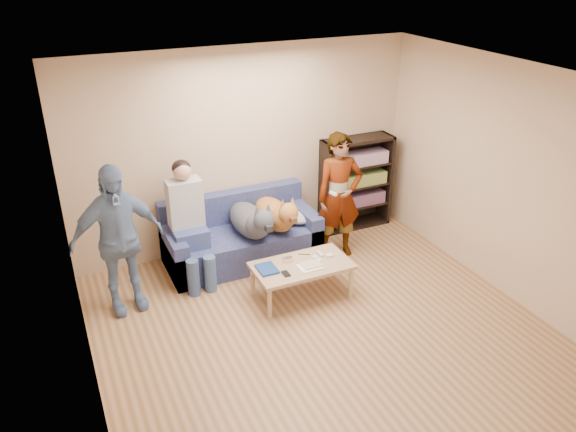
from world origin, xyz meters
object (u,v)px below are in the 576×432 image
notebook_blue (267,269)px  sofa (241,239)px  person_standing_right (339,196)px  person_standing_left (117,240)px  dog_gray (252,221)px  coffee_table (302,268)px  person_seated (188,218)px  bookshelf (355,181)px  dog_tan (276,214)px  camera_silver (288,260)px

notebook_blue → sofa: sofa is taller
person_standing_right → person_standing_left: person_standing_left is taller
person_standing_right → dog_gray: (-1.12, 0.16, -0.18)m
person_standing_right → coffee_table: bearing=-132.3°
person_seated → bookshelf: (2.48, 0.36, -0.09)m
person_seated → dog_tan: 1.10m
person_seated → bookshelf: bearing=8.3°
sofa → bookshelf: bookshelf is taller
camera_silver → coffee_table: bearing=-45.0°
camera_silver → dog_gray: bearing=100.9°
dog_gray → person_standing_left: bearing=-171.6°
camera_silver → sofa: (-0.21, 0.97, -0.16)m
person_standing_right → dog_gray: size_ratio=1.31×
person_standing_left → dog_tan: bearing=1.4°
notebook_blue → dog_gray: (0.14, 0.80, 0.20)m
person_standing_left → camera_silver: (1.74, -0.50, -0.40)m
person_standing_left → sofa: person_standing_left is taller
camera_silver → dog_tan: (0.21, 0.79, 0.18)m
notebook_blue → coffee_table: (0.40, -0.05, -0.06)m
person_seated → bookshelf: person_seated is taller
person_standing_right → notebook_blue: bearing=-144.2°
dog_tan → coffee_table: bearing=-95.4°
person_standing_right → camera_silver: person_standing_right is taller
notebook_blue → person_standing_right: bearing=27.4°
camera_silver → coffee_table: camera_silver is taller
person_standing_right → sofa: 1.36m
person_standing_left → person_seated: bearing=15.1°
person_standing_left → coffee_table: (1.86, -0.62, -0.47)m
camera_silver → coffee_table: (0.12, -0.12, -0.07)m
dog_tan → bookshelf: bookshelf is taller
dog_tan → bookshelf: 1.45m
dog_tan → bookshelf: bearing=16.8°
notebook_blue → camera_silver: bearing=14.0°
person_standing_right → person_standing_left: 2.72m
notebook_blue → bookshelf: bearing=34.3°
person_standing_right → dog_tan: (-0.77, 0.21, -0.19)m
person_standing_right → camera_silver: size_ratio=14.79×
person_standing_right → coffee_table: size_ratio=1.48×
bookshelf → sofa: bearing=-172.6°
camera_silver → sofa: sofa is taller
person_standing_right → dog_gray: person_standing_right is taller
person_standing_right → person_seated: bearing=-179.7°
person_seated → dog_tan: bearing=-3.1°
person_standing_left → bookshelf: size_ratio=1.30×
person_standing_right → dog_gray: 1.14m
dog_gray → bookshelf: bookshelf is taller
sofa → coffee_table: 1.14m
person_standing_left → person_seated: (0.85, 0.35, -0.07)m
dog_gray → bookshelf: 1.80m
person_standing_left → dog_tan: size_ratio=1.46×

